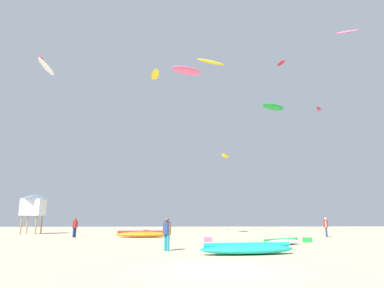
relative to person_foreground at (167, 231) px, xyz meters
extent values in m
plane|color=#C6B28C|center=(1.72, -6.75, -0.96)|extent=(120.00, 120.00, 0.00)
cylinder|color=teal|center=(0.07, -0.06, -0.55)|extent=(0.15, 0.15, 0.81)
cylinder|color=teal|center=(-0.07, 0.06, -0.55)|extent=(0.15, 0.15, 0.81)
cylinder|color=navy|center=(0.00, 0.00, 0.15)|extent=(0.37, 0.37, 0.61)
cylinder|color=brown|center=(0.16, -0.14, 0.13)|extent=(0.11, 0.11, 0.56)
cylinder|color=brown|center=(-0.16, 0.14, 0.13)|extent=(0.11, 0.11, 0.56)
sphere|color=brown|center=(0.00, 0.00, 0.57)|extent=(0.22, 0.22, 0.22)
cylinder|color=navy|center=(-8.23, 13.21, -0.54)|extent=(0.15, 0.15, 0.82)
cylinder|color=navy|center=(-8.34, 13.06, -0.54)|extent=(0.15, 0.15, 0.82)
cylinder|color=#B21E23|center=(-8.28, 13.13, 0.17)|extent=(0.38, 0.38, 0.62)
cylinder|color=brown|center=(-8.15, 13.31, 0.15)|extent=(0.11, 0.11, 0.57)
cylinder|color=brown|center=(-8.42, 12.96, 0.15)|extent=(0.11, 0.11, 0.57)
sphere|color=brown|center=(-8.28, 13.13, 0.60)|extent=(0.22, 0.22, 0.22)
cylinder|color=navy|center=(13.66, 12.73, -0.54)|extent=(0.15, 0.15, 0.82)
cylinder|color=navy|center=(13.59, 12.55, -0.54)|extent=(0.15, 0.15, 0.82)
cylinder|color=#B21E23|center=(13.62, 12.64, 0.18)|extent=(0.38, 0.38, 0.62)
cylinder|color=tan|center=(13.71, 12.84, 0.15)|extent=(0.11, 0.11, 0.57)
cylinder|color=tan|center=(13.54, 12.43, 0.15)|extent=(0.11, 0.11, 0.57)
sphere|color=tan|center=(13.62, 12.64, 0.60)|extent=(0.22, 0.22, 0.22)
ellipsoid|color=#19B29E|center=(3.67, -1.96, -0.72)|extent=(4.49, 1.86, 0.49)
cylinder|color=#19B29E|center=(3.67, -1.96, -0.52)|extent=(3.99, 0.77, 0.19)
ellipsoid|color=orange|center=(-2.32, 12.66, -0.69)|extent=(4.84, 1.69, 0.51)
cylinder|color=red|center=(-2.32, 12.66, -0.48)|extent=(4.37, 0.54, 0.21)
ellipsoid|color=white|center=(6.87, 3.54, -0.77)|extent=(3.27, 2.60, 0.34)
cylinder|color=green|center=(6.87, 3.54, -0.62)|extent=(2.62, 1.81, 0.15)
cylinder|color=#8C704C|center=(-13.92, 20.63, -0.01)|extent=(0.14, 0.14, 1.90)
cylinder|color=#8C704C|center=(-13.92, 19.13, -0.01)|extent=(0.14, 0.14, 1.90)
cylinder|color=#8C704C|center=(-15.42, 20.63, -0.01)|extent=(0.14, 0.14, 1.90)
cylinder|color=#8C704C|center=(-15.42, 19.13, -0.01)|extent=(0.14, 0.14, 1.90)
cube|color=white|center=(-14.67, 19.88, 1.79)|extent=(2.00, 2.00, 1.70)
pyramid|color=slate|center=(-14.67, 19.88, 2.92)|extent=(2.30, 2.30, 0.55)
cube|color=#E5598C|center=(2.67, 6.66, -0.80)|extent=(0.56, 0.36, 0.32)
cube|color=green|center=(9.39, 5.96, -0.80)|extent=(0.56, 0.36, 0.32)
ellipsoid|color=#E5598C|center=(23.35, 23.41, 25.29)|extent=(2.98, 1.86, 0.65)
ellipsoid|color=#E5598C|center=(1.54, 19.31, 17.37)|extent=(3.92, 2.49, 0.89)
cylinder|color=blue|center=(1.54, 19.31, 17.55)|extent=(3.28, 1.51, 0.17)
ellipsoid|color=green|center=(15.35, 32.47, 17.54)|extent=(4.53, 3.33, 0.96)
ellipsoid|color=yellow|center=(7.71, 32.74, 9.84)|extent=(1.95, 2.90, 0.50)
ellipsoid|color=yellow|center=(5.30, 28.11, 22.72)|extent=(4.65, 3.03, 0.87)
ellipsoid|color=red|center=(16.09, 29.78, 23.58)|extent=(1.03, 2.19, 0.35)
cylinder|color=orange|center=(16.09, 29.78, 23.68)|extent=(0.47, 1.92, 0.09)
ellipsoid|color=white|center=(-13.88, 17.86, 16.85)|extent=(1.46, 4.35, 0.91)
cylinder|color=red|center=(-13.88, 17.86, 17.05)|extent=(0.36, 3.96, 0.19)
ellipsoid|color=yellow|center=(-2.30, 22.38, 18.14)|extent=(1.54, 3.49, 0.35)
cylinder|color=blue|center=(-2.30, 22.38, 18.29)|extent=(0.70, 3.09, 0.15)
ellipsoid|color=red|center=(22.09, 31.59, 17.07)|extent=(1.61, 2.29, 0.44)
camera|label=1|loc=(0.46, -17.97, 0.62)|focal=32.36mm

